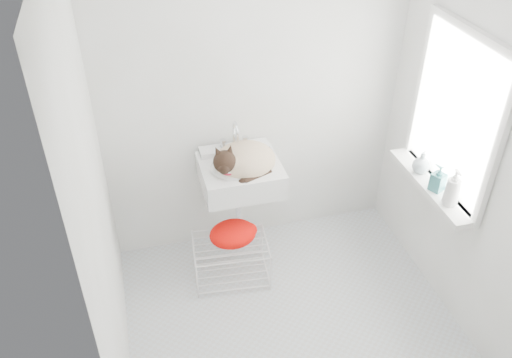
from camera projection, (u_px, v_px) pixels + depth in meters
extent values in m
cube|color=silver|center=(291.00, 321.00, 3.71)|extent=(2.20, 2.00, 0.02)
cube|color=white|center=(254.00, 94.00, 3.77)|extent=(2.20, 0.02, 2.50)
cube|color=white|center=(474.00, 145.00, 3.21)|extent=(0.02, 2.00, 2.50)
cube|color=white|center=(97.00, 203.00, 2.75)|extent=(0.02, 2.00, 2.50)
cube|color=white|center=(457.00, 115.00, 3.31)|extent=(0.01, 0.80, 1.00)
cube|color=white|center=(455.00, 115.00, 3.30)|extent=(0.04, 0.90, 1.10)
cube|color=white|center=(430.00, 185.00, 3.59)|extent=(0.16, 0.88, 0.04)
cube|color=white|center=(240.00, 164.00, 3.76)|extent=(0.56, 0.49, 0.22)
ellipsoid|color=#D0B491|center=(245.00, 161.00, 3.74)|extent=(0.46, 0.41, 0.22)
sphere|color=black|center=(223.00, 158.00, 3.59)|extent=(0.17, 0.17, 0.16)
torus|color=#AA152A|center=(226.00, 163.00, 3.62)|extent=(0.15, 0.15, 0.06)
cube|color=silver|center=(231.00, 261.00, 3.97)|extent=(0.56, 0.42, 0.32)
ellipsoid|color=red|center=(233.00, 238.00, 3.88)|extent=(0.37, 0.28, 0.14)
imported|color=white|center=(449.00, 204.00, 3.39)|extent=(0.10, 0.10, 0.22)
imported|color=#2E6F72|center=(436.00, 190.00, 3.52)|extent=(0.11, 0.11, 0.18)
imported|color=#A8B6C0|center=(420.00, 172.00, 3.69)|extent=(0.17, 0.17, 0.16)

